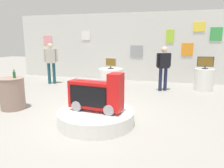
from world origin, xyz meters
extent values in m
plane|color=gray|center=(0.00, 0.00, 0.00)|extent=(30.00, 30.00, 0.00)
cube|color=silver|center=(0.00, 4.94, 1.47)|extent=(10.85, 0.10, 2.94)
cube|color=green|center=(3.42, 4.87, 2.01)|extent=(0.45, 0.02, 0.52)
cube|color=#9ECC33|center=(1.68, 4.87, 1.94)|extent=(0.32, 0.02, 0.53)
cube|color=white|center=(-2.06, 4.87, 1.98)|extent=(0.42, 0.02, 0.39)
cube|color=orange|center=(2.39, 4.87, 1.41)|extent=(0.45, 0.02, 0.52)
cube|color=yellow|center=(2.78, 4.87, 2.30)|extent=(0.45, 0.02, 0.36)
cube|color=beige|center=(-4.14, 4.87, 1.30)|extent=(0.45, 0.02, 0.41)
cube|color=gray|center=(0.30, 4.87, 1.31)|extent=(0.55, 0.02, 0.49)
cube|color=pink|center=(-4.06, 4.87, 1.77)|extent=(0.46, 0.02, 0.43)
cylinder|color=silver|center=(0.31, -0.35, 0.15)|extent=(1.66, 1.66, 0.30)
cylinder|color=gray|center=(-0.06, -0.31, 0.41)|extent=(0.27, 0.42, 0.23)
cylinder|color=gray|center=(0.69, -0.40, 0.41)|extent=(0.27, 0.42, 0.23)
cube|color=red|center=(0.31, -0.35, 0.66)|extent=(1.21, 0.47, 0.58)
cube|color=red|center=(0.77, -0.40, 1.05)|extent=(0.29, 0.37, 0.20)
cube|color=black|center=(0.20, -0.53, 0.66)|extent=(0.84, 0.11, 0.43)
cube|color=black|center=(0.20, -0.53, 0.66)|extent=(0.80, 0.11, 0.39)
cube|color=#B2B2B7|center=(0.31, -0.35, 0.98)|extent=(0.94, 0.13, 0.02)
cylinder|color=silver|center=(2.97, 3.71, 0.39)|extent=(0.67, 0.67, 0.79)
cylinder|color=black|center=(2.97, 3.71, 0.80)|extent=(0.22, 0.22, 0.02)
cylinder|color=black|center=(2.97, 3.71, 0.84)|extent=(0.04, 0.04, 0.06)
cube|color=black|center=(2.97, 3.71, 1.04)|extent=(0.56, 0.11, 0.35)
cube|color=brown|center=(2.96, 3.69, 1.04)|extent=(0.51, 0.08, 0.31)
cylinder|color=silver|center=(-0.27, 2.79, 0.39)|extent=(0.86, 0.86, 0.79)
cylinder|color=black|center=(-0.27, 2.79, 0.80)|extent=(0.22, 0.22, 0.02)
cylinder|color=black|center=(-0.27, 2.79, 0.84)|extent=(0.04, 0.04, 0.07)
cube|color=silver|center=(-0.27, 2.79, 1.02)|extent=(0.43, 0.15, 0.29)
cube|color=brown|center=(-0.26, 2.77, 1.02)|extent=(0.39, 0.11, 0.26)
cylinder|color=gray|center=(-2.17, 0.03, 0.42)|extent=(0.62, 0.62, 0.84)
cylinder|color=gray|center=(-2.17, 0.03, 0.83)|extent=(0.65, 0.65, 0.02)
cylinder|color=#195926|center=(-2.07, 0.05, 0.92)|extent=(0.07, 0.07, 0.16)
cylinder|color=#195926|center=(-2.07, 0.05, 1.03)|extent=(0.03, 0.03, 0.06)
cylinder|color=#194751|center=(-3.05, 3.23, 0.43)|extent=(0.12, 0.12, 0.86)
cylinder|color=#194751|center=(-2.87, 3.30, 0.43)|extent=(0.12, 0.12, 0.86)
cube|color=#B2ADA3|center=(-2.96, 3.26, 1.15)|extent=(0.43, 0.33, 0.57)
sphere|color=beige|center=(-2.96, 3.26, 1.56)|extent=(0.20, 0.20, 0.20)
cylinder|color=#B2ADA3|center=(-3.18, 3.18, 1.17)|extent=(0.08, 0.08, 0.51)
cylinder|color=#B2ADA3|center=(-2.73, 3.35, 1.17)|extent=(0.08, 0.08, 0.51)
cylinder|color=#1E233F|center=(1.63, 3.29, 0.41)|extent=(0.12, 0.12, 0.82)
cylinder|color=#1E233F|center=(1.46, 3.18, 0.41)|extent=(0.12, 0.12, 0.82)
cube|color=black|center=(1.54, 3.24, 1.08)|extent=(0.43, 0.37, 0.52)
sphere|color=beige|center=(1.54, 3.24, 1.47)|extent=(0.20, 0.20, 0.20)
cylinder|color=black|center=(1.75, 3.36, 1.11)|extent=(0.08, 0.08, 0.47)
cylinder|color=black|center=(1.34, 3.11, 1.11)|extent=(0.08, 0.08, 0.47)
camera|label=1|loc=(1.87, -4.55, 1.82)|focal=34.63mm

